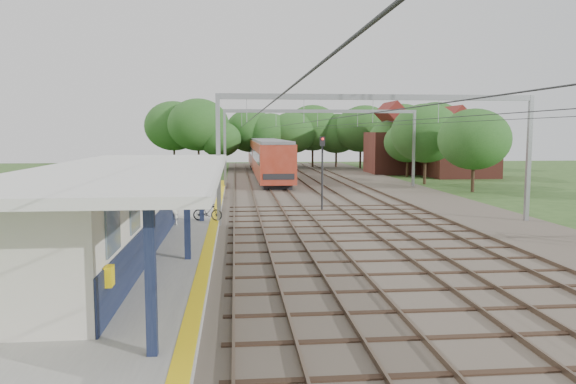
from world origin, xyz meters
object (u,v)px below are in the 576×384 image
bicycle (208,212)px  train (266,155)px  signal_post (322,163)px  person (172,206)px

bicycle → train: 36.99m
bicycle → signal_post: bearing=-42.6°
person → train: bearing=-122.3°
person → signal_post: bearing=-164.3°
person → signal_post: signal_post is taller
person → bicycle: bearing=-165.0°
person → signal_post: 11.09m
train → signal_post: (1.85, -31.18, 0.78)m
bicycle → train: train is taller
bicycle → signal_post: size_ratio=0.33×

